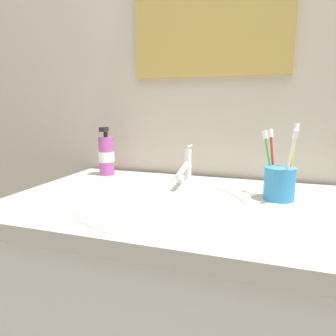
{
  "coord_description": "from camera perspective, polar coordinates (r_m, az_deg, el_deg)",
  "views": [
    {
      "loc": [
        0.22,
        -0.79,
        1.16
      ],
      "look_at": [
        -0.04,
        -0.02,
        1.0
      ],
      "focal_mm": 33.03,
      "sensor_mm": 36.0,
      "label": 1
    }
  ],
  "objects": [
    {
      "name": "tiled_wall_back",
      "position": [
        1.16,
        7.74,
        12.8
      ],
      "size": [
        2.18,
        0.04,
        2.4
      ],
      "primitive_type": "cube",
      "color": "beige",
      "rests_on": "ground"
    },
    {
      "name": "sink_basin",
      "position": [
        0.84,
        -0.66,
        -8.4
      ],
      "size": [
        0.47,
        0.47,
        0.09
      ],
      "color": "white",
      "rests_on": "vanity_counter"
    },
    {
      "name": "faucet",
      "position": [
        1.01,
        3.36,
        0.2
      ],
      "size": [
        0.02,
        0.17,
        0.13
      ],
      "color": "silver",
      "rests_on": "sink_basin"
    },
    {
      "name": "toothbrush_cup",
      "position": [
        0.9,
        19.86,
        -2.72
      ],
      "size": [
        0.08,
        0.08,
        0.09
      ],
      "primitive_type": "cylinder",
      "color": "#338CCC",
      "rests_on": "vanity_counter"
    },
    {
      "name": "toothbrush_yellow",
      "position": [
        0.91,
        21.95,
        2.05
      ],
      "size": [
        0.03,
        0.03,
        0.2
      ],
      "color": "yellow",
      "rests_on": "toothbrush_cup"
    },
    {
      "name": "toothbrush_red",
      "position": [
        0.92,
        18.71,
        1.82
      ],
      "size": [
        0.04,
        0.04,
        0.19
      ],
      "color": "red",
      "rests_on": "toothbrush_cup"
    },
    {
      "name": "toothbrush_green",
      "position": [
        0.91,
        18.13,
        1.61
      ],
      "size": [
        0.05,
        0.03,
        0.18
      ],
      "color": "green",
      "rests_on": "toothbrush_cup"
    },
    {
      "name": "toothbrush_white",
      "position": [
        0.85,
        21.49,
        1.12
      ],
      "size": [
        0.03,
        0.06,
        0.19
      ],
      "color": "white",
      "rests_on": "toothbrush_cup"
    },
    {
      "name": "soap_dispenser",
      "position": [
        1.18,
        -11.29,
        2.27
      ],
      "size": [
        0.06,
        0.06,
        0.18
      ],
      "color": "#B24CA5",
      "rests_on": "vanity_counter"
    },
    {
      "name": "wall_mirror",
      "position": [
        1.17,
        7.83,
        26.65
      ],
      "size": [
        0.55,
        0.02,
        0.42
      ],
      "color": "tan"
    }
  ]
}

